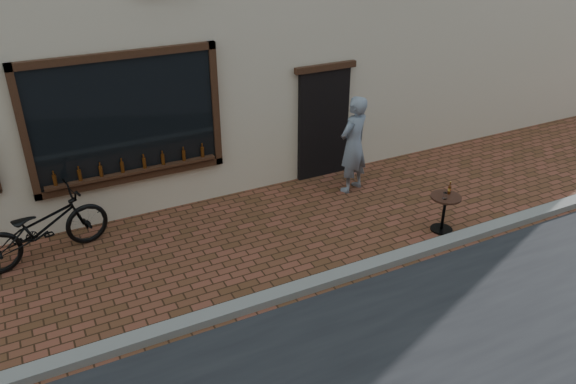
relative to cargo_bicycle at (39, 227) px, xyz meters
name	(u,v)px	position (x,y,z in m)	size (l,w,h in m)	color
ground	(327,293)	(3.55, -2.82, -0.56)	(90.00, 90.00, 0.00)	#4D2C18
kerb	(320,282)	(3.55, -2.62, -0.50)	(90.00, 0.25, 0.12)	slate
cargo_bicycle	(39,227)	(0.00, 0.00, 0.00)	(2.49, 1.18, 1.16)	black
bistro_table	(445,206)	(6.20, -2.20, -0.09)	(0.51, 0.51, 0.88)	black
pedestrian	(353,145)	(5.63, -0.19, 0.39)	(0.69, 0.45, 1.90)	slate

